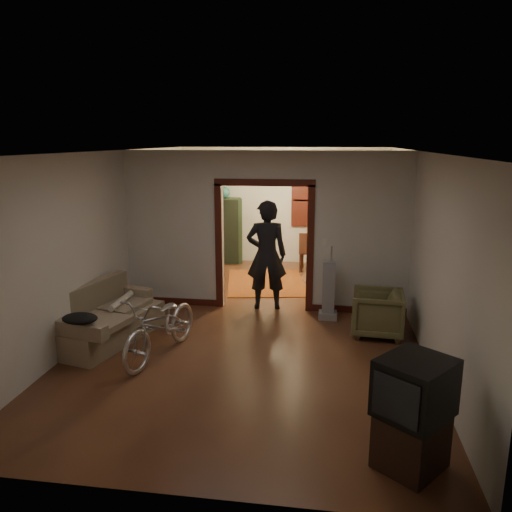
% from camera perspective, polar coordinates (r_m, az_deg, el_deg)
% --- Properties ---
extents(floor, '(5.00, 8.50, 0.01)m').
position_cam_1_polar(floor, '(8.43, 0.29, -7.50)').
color(floor, '#3E2013').
rests_on(floor, ground).
extents(ceiling, '(5.00, 8.50, 0.01)m').
position_cam_1_polar(ceiling, '(7.89, 0.32, 11.89)').
color(ceiling, white).
rests_on(ceiling, floor).
extents(wall_back, '(5.00, 0.02, 2.80)m').
position_cam_1_polar(wall_back, '(12.21, 3.08, 5.74)').
color(wall_back, beige).
rests_on(wall_back, floor).
extents(wall_left, '(0.02, 8.50, 2.80)m').
position_cam_1_polar(wall_left, '(8.74, -16.17, 2.26)').
color(wall_left, beige).
rests_on(wall_left, floor).
extents(wall_right, '(0.02, 8.50, 2.80)m').
position_cam_1_polar(wall_right, '(8.09, 18.13, 1.28)').
color(wall_right, beige).
rests_on(wall_right, floor).
extents(partition_wall, '(5.00, 0.14, 2.80)m').
position_cam_1_polar(partition_wall, '(8.77, 0.98, 2.82)').
color(partition_wall, beige).
rests_on(partition_wall, floor).
extents(door_casing, '(1.74, 0.20, 2.32)m').
position_cam_1_polar(door_casing, '(8.83, 0.98, 0.91)').
color(door_casing, '#3E140E').
rests_on(door_casing, floor).
extents(far_window, '(0.98, 0.06, 1.28)m').
position_cam_1_polar(far_window, '(12.11, 6.39, 6.33)').
color(far_window, black).
rests_on(far_window, wall_back).
extents(chandelier, '(0.24, 0.24, 0.24)m').
position_cam_1_polar(chandelier, '(10.39, 2.25, 9.71)').
color(chandelier, '#FFE0A5').
rests_on(chandelier, ceiling).
extents(light_switch, '(0.08, 0.01, 0.12)m').
position_cam_1_polar(light_switch, '(8.66, 7.83, 1.55)').
color(light_switch, silver).
rests_on(light_switch, partition_wall).
extents(sofa, '(1.25, 2.00, 0.85)m').
position_cam_1_polar(sofa, '(7.88, -16.64, -6.28)').
color(sofa, '#786950').
rests_on(sofa, floor).
extents(rolled_paper, '(0.10, 0.78, 0.10)m').
position_cam_1_polar(rolled_paper, '(8.06, -15.15, -4.96)').
color(rolled_paper, beige).
rests_on(rolled_paper, sofa).
extents(jacket, '(0.47, 0.35, 0.14)m').
position_cam_1_polar(jacket, '(7.01, -19.49, -6.74)').
color(jacket, black).
rests_on(jacket, sofa).
extents(bicycle, '(0.99, 1.84, 0.92)m').
position_cam_1_polar(bicycle, '(7.11, -10.75, -7.79)').
color(bicycle, silver).
rests_on(bicycle, floor).
extents(armchair, '(0.84, 0.82, 0.71)m').
position_cam_1_polar(armchair, '(8.00, 13.66, -6.34)').
color(armchair, brown).
rests_on(armchair, floor).
extents(tv_stand, '(0.76, 0.76, 0.51)m').
position_cam_1_polar(tv_stand, '(5.12, 17.28, -19.59)').
color(tv_stand, black).
rests_on(tv_stand, floor).
extents(crt_tv, '(0.83, 0.83, 0.54)m').
position_cam_1_polar(crt_tv, '(4.85, 17.73, -14.13)').
color(crt_tv, black).
rests_on(crt_tv, tv_stand).
extents(vacuum, '(0.36, 0.31, 1.00)m').
position_cam_1_polar(vacuum, '(8.49, 8.29, -3.91)').
color(vacuum, gray).
rests_on(vacuum, floor).
extents(person, '(0.78, 0.57, 1.96)m').
position_cam_1_polar(person, '(8.83, 1.21, 0.10)').
color(person, black).
rests_on(person, floor).
extents(oriental_rug, '(1.93, 2.33, 0.02)m').
position_cam_1_polar(oriental_rug, '(10.63, 1.13, -3.03)').
color(oriental_rug, maroon).
rests_on(oriental_rug, floor).
extents(locker, '(0.90, 0.67, 1.59)m').
position_cam_1_polar(locker, '(12.28, -3.58, 2.93)').
color(locker, '#23331F').
rests_on(locker, floor).
extents(globe, '(0.27, 0.27, 0.27)m').
position_cam_1_polar(globe, '(12.13, -3.66, 8.25)').
color(globe, '#1E5972').
rests_on(globe, locker).
extents(desk, '(1.04, 0.76, 0.69)m').
position_cam_1_polar(desk, '(11.64, 7.35, -0.00)').
color(desk, '#331811').
rests_on(desk, floor).
extents(desk_chair, '(0.46, 0.46, 0.92)m').
position_cam_1_polar(desk_chair, '(11.54, 5.98, 0.50)').
color(desk_chair, '#331811').
rests_on(desk_chair, floor).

